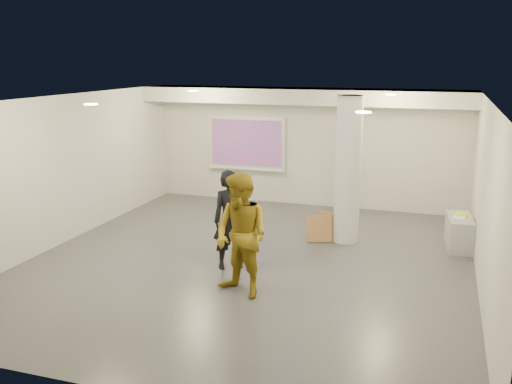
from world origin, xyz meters
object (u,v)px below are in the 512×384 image
(credenza, at_px, (459,232))
(man, at_px, (241,236))
(column, at_px, (348,170))
(projection_screen, at_px, (246,143))
(woman, at_px, (231,220))

(credenza, xyz_separation_m, man, (-3.35, -3.56, 0.67))
(credenza, bearing_deg, column, -178.07)
(column, relative_size, projection_screen, 1.43)
(column, height_order, man, column)
(credenza, distance_m, man, 4.93)
(credenza, relative_size, woman, 0.61)
(woman, relative_size, man, 0.90)
(projection_screen, bearing_deg, woman, -74.01)
(projection_screen, height_order, woman, projection_screen)
(column, xyz_separation_m, woman, (-1.72, -2.17, -0.60))
(woman, bearing_deg, column, 17.69)
(column, relative_size, credenza, 2.75)
(projection_screen, xyz_separation_m, woman, (1.38, -4.82, -0.63))
(woman, xyz_separation_m, man, (0.59, -1.10, 0.10))
(credenza, distance_m, woman, 4.68)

